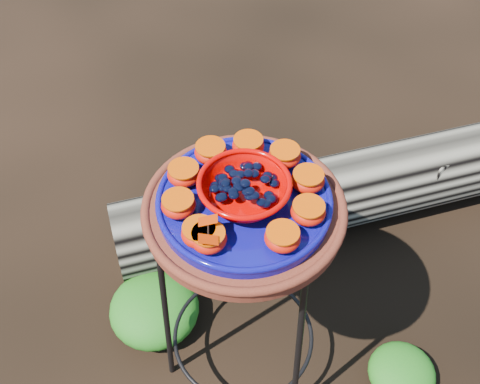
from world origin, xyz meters
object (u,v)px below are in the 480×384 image
(red_bowl, at_px, (244,190))
(driftwood_log, at_px, (317,197))
(plant_stand, at_px, (243,299))
(terracotta_saucer, at_px, (244,211))
(cobalt_plate, at_px, (244,202))

(red_bowl, bearing_deg, driftwood_log, 83.63)
(red_bowl, relative_size, driftwood_log, 0.13)
(plant_stand, height_order, terracotta_saucer, terracotta_saucer)
(driftwood_log, bearing_deg, plant_stand, -96.37)
(cobalt_plate, xyz_separation_m, red_bowl, (0.00, 0.00, 0.04))
(cobalt_plate, distance_m, driftwood_log, 0.86)
(terracotta_saucer, relative_size, red_bowl, 2.33)
(plant_stand, bearing_deg, driftwood_log, 83.63)
(driftwood_log, bearing_deg, red_bowl, -96.37)
(terracotta_saucer, height_order, driftwood_log, terracotta_saucer)
(plant_stand, height_order, driftwood_log, plant_stand)
(cobalt_plate, bearing_deg, red_bowl, 0.00)
(plant_stand, distance_m, driftwood_log, 0.64)
(terracotta_saucer, distance_m, driftwood_log, 0.84)
(cobalt_plate, xyz_separation_m, driftwood_log, (0.07, 0.60, -0.61))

